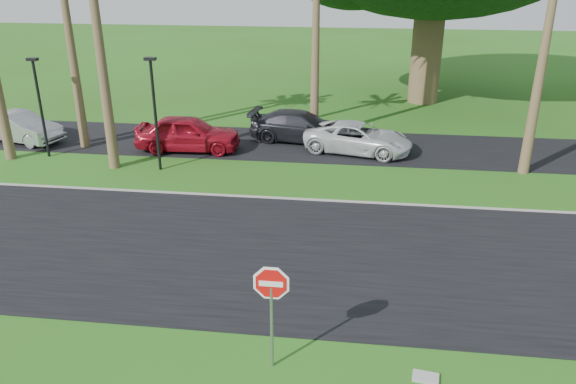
% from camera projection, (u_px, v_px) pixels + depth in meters
% --- Properties ---
extents(ground, '(120.00, 120.00, 0.00)m').
position_uv_depth(ground, '(271.00, 289.00, 15.06)').
color(ground, '#2A5515').
rests_on(ground, ground).
extents(road, '(120.00, 8.00, 0.02)m').
position_uv_depth(road, '(281.00, 253.00, 16.88)').
color(road, black).
rests_on(road, ground).
extents(parking_strip, '(120.00, 5.00, 0.02)m').
position_uv_depth(parking_strip, '(311.00, 145.00, 26.48)').
color(parking_strip, black).
rests_on(parking_strip, ground).
extents(curb, '(120.00, 0.12, 0.06)m').
position_uv_depth(curb, '(296.00, 199.00, 20.58)').
color(curb, gray).
rests_on(curb, ground).
extents(stop_sign_near, '(1.05, 0.07, 2.62)m').
position_uv_depth(stop_sign_near, '(271.00, 297.00, 11.57)').
color(stop_sign_near, gray).
rests_on(stop_sign_near, ground).
extents(streetlight_left, '(0.45, 0.25, 4.34)m').
position_uv_depth(streetlight_left, '(40.00, 101.00, 24.10)').
color(streetlight_left, black).
rests_on(streetlight_left, ground).
extents(streetlight_right, '(0.45, 0.25, 4.64)m').
position_uv_depth(streetlight_right, '(155.00, 107.00, 22.49)').
color(streetlight_right, black).
rests_on(streetlight_right, ground).
extents(car_silver, '(4.51, 2.54, 1.41)m').
position_uv_depth(car_silver, '(20.00, 128.00, 26.73)').
color(car_silver, '#A4A6AB').
rests_on(car_silver, ground).
extents(car_red, '(4.80, 2.13, 1.60)m').
position_uv_depth(car_red, '(188.00, 134.00, 25.52)').
color(car_red, maroon).
rests_on(car_red, ground).
extents(car_dark, '(5.10, 2.53, 1.43)m').
position_uv_depth(car_dark, '(301.00, 127.00, 26.86)').
color(car_dark, black).
rests_on(car_dark, ground).
extents(car_minivan, '(5.20, 3.25, 1.34)m').
position_uv_depth(car_minivan, '(358.00, 138.00, 25.30)').
color(car_minivan, silver).
rests_on(car_minivan, ground).
extents(utility_slab, '(0.60, 0.43, 0.06)m').
position_uv_depth(utility_slab, '(426.00, 377.00, 11.87)').
color(utility_slab, '#9D9E96').
rests_on(utility_slab, ground).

